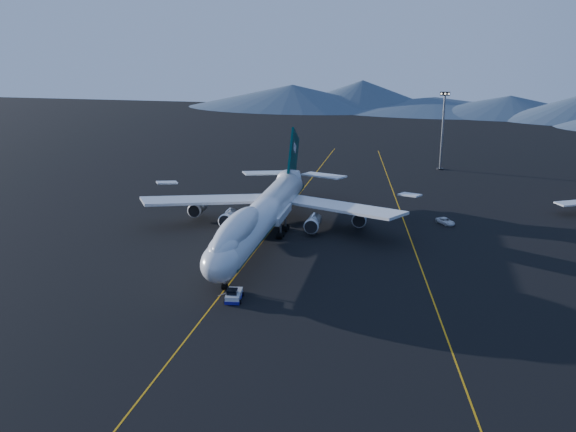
% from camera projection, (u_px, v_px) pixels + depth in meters
% --- Properties ---
extents(ground, '(500.00, 500.00, 0.00)m').
position_uv_depth(ground, '(263.00, 241.00, 134.13)').
color(ground, black).
rests_on(ground, ground).
extents(taxiway_line_main, '(0.25, 220.00, 0.01)m').
position_uv_depth(taxiway_line_main, '(263.00, 241.00, 134.12)').
color(taxiway_line_main, orange).
rests_on(taxiway_line_main, ground).
extents(taxiway_line_side, '(28.08, 198.09, 0.01)m').
position_uv_depth(taxiway_line_side, '(409.00, 236.00, 137.59)').
color(taxiway_line_side, orange).
rests_on(taxiway_line_side, ground).
extents(boeing_747, '(59.62, 72.43, 19.37)m').
position_uv_depth(boeing_747, '(262.00, 214.00, 132.52)').
color(boeing_747, silver).
rests_on(boeing_747, ground).
extents(pushback_tug, '(3.26, 5.07, 2.08)m').
position_uv_depth(pushback_tug, '(234.00, 296.00, 104.98)').
color(pushback_tug, silver).
rests_on(pushback_tug, ground).
extents(service_van, '(4.78, 5.39, 1.39)m').
position_uv_depth(service_van, '(446.00, 221.00, 145.64)').
color(service_van, silver).
rests_on(service_van, ground).
extents(floodlight_mast, '(2.99, 2.24, 24.18)m').
position_uv_depth(floodlight_mast, '(443.00, 131.00, 199.18)').
color(floodlight_mast, black).
rests_on(floodlight_mast, ground).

